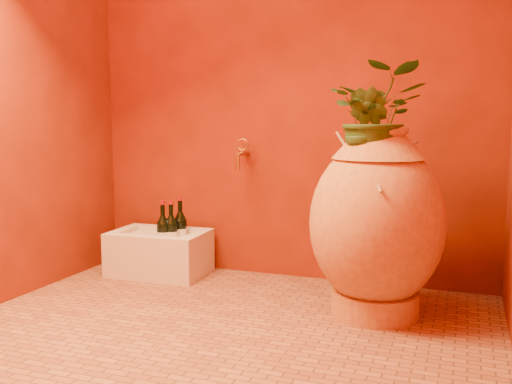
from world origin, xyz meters
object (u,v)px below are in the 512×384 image
at_px(wine_bottle_a, 181,231).
at_px(wine_bottle_c, 171,234).
at_px(stone_basin, 160,254).
at_px(amphora, 377,222).
at_px(wall_tap, 242,152).
at_px(wine_bottle_b, 163,234).

distance_m(wine_bottle_a, wine_bottle_c, 0.08).
bearing_deg(wine_bottle_c, stone_basin, 177.46).
height_order(amphora, wine_bottle_c, amphora).
bearing_deg(amphora, wine_bottle_c, 167.51).
distance_m(amphora, wall_tap, 1.04).
bearing_deg(wine_bottle_c, wall_tap, 21.54).
xyz_separation_m(stone_basin, wine_bottle_b, (0.05, -0.03, 0.14)).
bearing_deg(stone_basin, wall_tap, 17.54).
bearing_deg(wine_bottle_b, wall_tap, 22.95).
relative_size(stone_basin, wall_tap, 3.27).
relative_size(stone_basin, wine_bottle_c, 1.84).
relative_size(wine_bottle_a, wine_bottle_b, 1.05).
distance_m(amphora, wine_bottle_c, 1.35).
height_order(wine_bottle_c, wall_tap, wall_tap).
distance_m(stone_basin, wine_bottle_c, 0.16).
bearing_deg(wine_bottle_a, wine_bottle_c, -105.92).
bearing_deg(wine_bottle_a, wine_bottle_b, -120.75).
bearing_deg(stone_basin, amphora, -11.86).
xyz_separation_m(amphora, wine_bottle_a, (-1.28, 0.37, -0.20)).
bearing_deg(wine_bottle_a, wall_tap, 12.08).
height_order(stone_basin, wall_tap, wall_tap).
bearing_deg(stone_basin, wine_bottle_c, -2.54).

